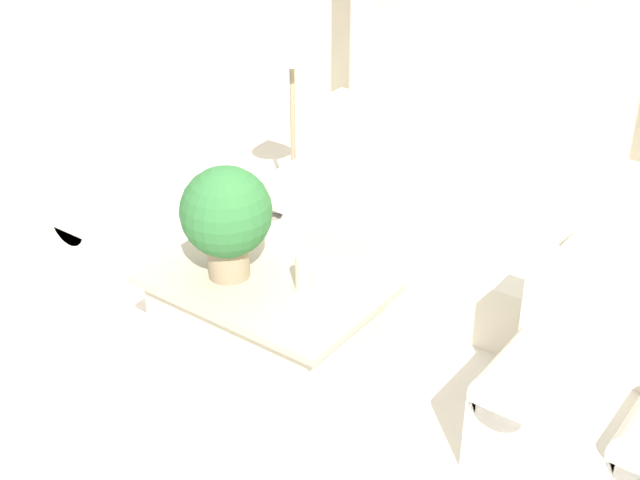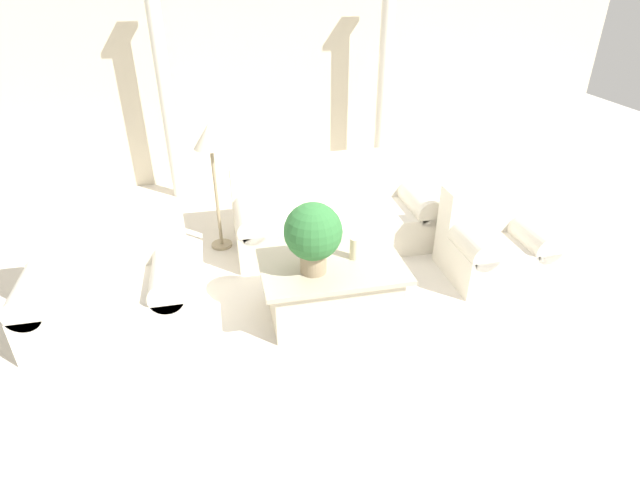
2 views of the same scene
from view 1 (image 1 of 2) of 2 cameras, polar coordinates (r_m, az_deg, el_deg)
name	(u,v)px [view 1 (image 1 of 2)]	position (r m, az deg, el deg)	size (l,w,h in m)	color
ground_plane	(299,312)	(5.25, -1.37, -4.65)	(16.00, 16.00, 0.00)	silver
sofa_long	(443,224)	(5.50, 7.89, 1.03)	(2.12, 0.99, 0.87)	beige
loveseat	(86,184)	(6.13, -14.76, 3.49)	(1.30, 0.99, 0.87)	silver
coffee_table	(266,319)	(4.75, -3.47, -5.06)	(1.22, 0.80, 0.50)	beige
potted_plant	(226,216)	(4.50, -6.02, 1.57)	(0.47, 0.47, 0.61)	#937F60
pillar_candle	(304,272)	(4.49, -1.03, -2.05)	(0.09, 0.09, 0.20)	beige
floor_lamp	(292,55)	(5.85, -1.83, 11.74)	(0.33, 0.33, 1.37)	gray
armchair	(601,397)	(4.29, 17.52, -9.53)	(0.91, 0.78, 0.84)	beige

